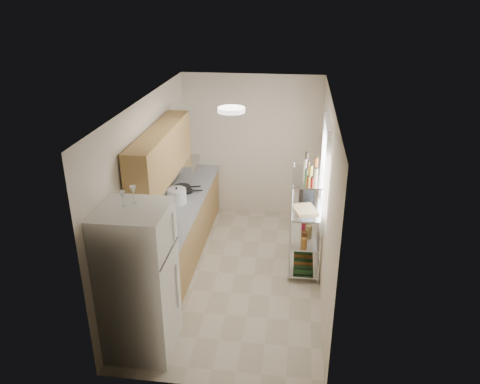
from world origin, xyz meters
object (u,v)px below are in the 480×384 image
object	(u,v)px
frying_pan_large	(182,187)
cutting_board	(305,209)
refrigerator	(139,282)
espresso_machine	(307,189)
rice_cooker	(177,196)

from	to	relation	value
frying_pan_large	cutting_board	world-z (taller)	cutting_board
refrigerator	frying_pan_large	size ratio (longest dim) A/B	6.59
refrigerator	espresso_machine	world-z (taller)	refrigerator
cutting_board	refrigerator	bearing A→B (deg)	-134.48
cutting_board	espresso_machine	bearing A→B (deg)	86.46
espresso_machine	rice_cooker	bearing A→B (deg)	172.17
frying_pan_large	cutting_board	size ratio (longest dim) A/B	0.71
frying_pan_large	rice_cooker	bearing A→B (deg)	-100.63
refrigerator	rice_cooker	xyz separation A→B (m)	(-0.10, 2.12, 0.11)
rice_cooker	cutting_board	distance (m)	1.96
rice_cooker	frying_pan_large	bearing A→B (deg)	96.22
refrigerator	espresso_machine	size ratio (longest dim) A/B	5.93
rice_cooker	espresso_machine	xyz separation A→B (m)	(1.97, 0.17, 0.15)
cutting_board	espresso_machine	distance (m)	0.43
rice_cooker	refrigerator	bearing A→B (deg)	-87.44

